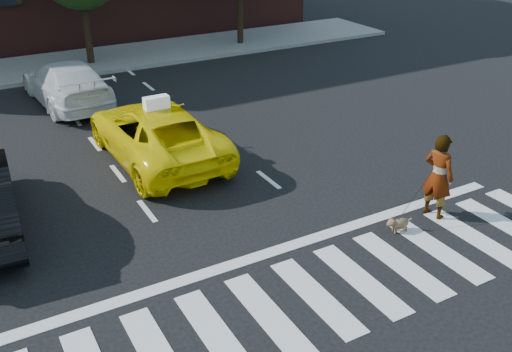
# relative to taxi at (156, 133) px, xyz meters

# --- Properties ---
(ground) EXTENTS (120.00, 120.00, 0.00)m
(ground) POSITION_rel_taxi_xyz_m (0.35, -7.00, -0.74)
(ground) COLOR black
(ground) RESTS_ON ground
(crosswalk) EXTENTS (13.00, 2.40, 0.01)m
(crosswalk) POSITION_rel_taxi_xyz_m (0.35, -7.00, -0.74)
(crosswalk) COLOR silver
(crosswalk) RESTS_ON ground
(stop_line) EXTENTS (12.00, 0.30, 0.01)m
(stop_line) POSITION_rel_taxi_xyz_m (0.35, -5.40, -0.74)
(stop_line) COLOR silver
(stop_line) RESTS_ON ground
(sidewalk_far) EXTENTS (30.00, 4.00, 0.15)m
(sidewalk_far) POSITION_rel_taxi_xyz_m (0.35, 10.50, -0.67)
(sidewalk_far) COLOR slate
(sidewalk_far) RESTS_ON ground
(taxi) EXTENTS (2.57, 5.39, 1.49)m
(taxi) POSITION_rel_taxi_xyz_m (0.00, 0.00, 0.00)
(taxi) COLOR #F8DE05
(taxi) RESTS_ON ground
(white_suv) EXTENTS (2.39, 5.17, 1.46)m
(white_suv) POSITION_rel_taxi_xyz_m (-1.05, 5.69, -0.01)
(white_suv) COLOR silver
(white_suv) RESTS_ON ground
(woman) EXTENTS (0.60, 0.79, 1.94)m
(woman) POSITION_rel_taxi_xyz_m (4.26, -5.90, 0.23)
(woman) COLOR #999999
(woman) RESTS_ON ground
(dog) EXTENTS (0.58, 0.32, 0.34)m
(dog) POSITION_rel_taxi_xyz_m (3.10, -6.05, -0.55)
(dog) COLOR olive
(dog) RESTS_ON ground
(taxi_sign) EXTENTS (0.66, 0.29, 0.32)m
(taxi_sign) POSITION_rel_taxi_xyz_m (0.00, -0.20, 0.90)
(taxi_sign) COLOR white
(taxi_sign) RESTS_ON taxi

